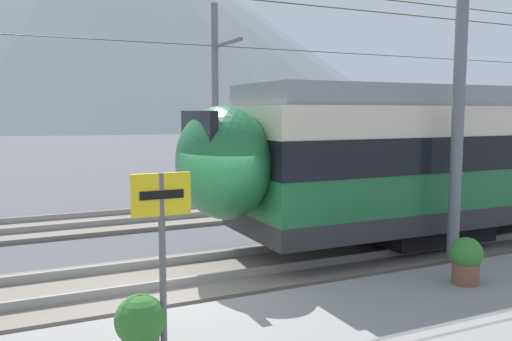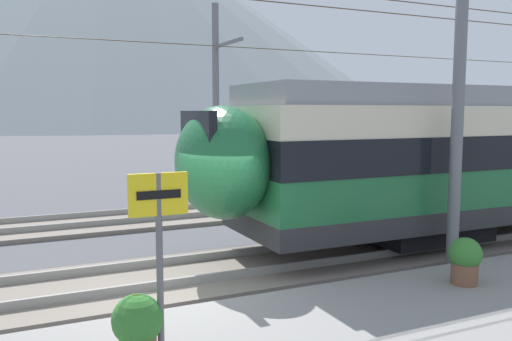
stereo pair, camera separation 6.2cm
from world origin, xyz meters
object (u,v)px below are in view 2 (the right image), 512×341
Objects in this scene: catenary_mast_far_side at (218,99)px; potted_plant_platform_edge at (137,324)px; platform_sign at (159,224)px; potted_plant_by_shelter at (465,258)px; catenary_mast_mid at (455,58)px.

catenary_mast_far_side reaches higher than potted_plant_platform_edge.
platform_sign is 2.77× the size of potted_plant_by_shelter.
catenary_mast_mid is 1.00× the size of catenary_mast_far_side.
potted_plant_platform_edge is 1.01× the size of potted_plant_by_shelter.
catenary_mast_far_side is 12.95m from platform_sign.
platform_sign reaches higher than potted_plant_by_shelter.
catenary_mast_mid is 3.98m from potted_plant_by_shelter.
catenary_mast_far_side reaches higher than potted_plant_by_shelter.
potted_plant_platform_edge is at bearing -163.93° from catenary_mast_mid.
potted_plant_platform_edge is at bearing -174.97° from potted_plant_by_shelter.
platform_sign is at bearing -10.56° from potted_plant_platform_edge.
potted_plant_by_shelter is at bearing 5.03° from potted_plant_platform_edge.
catenary_mast_mid is at bearing 54.28° from potted_plant_by_shelter.
potted_plant_platform_edge is (-6.80, -1.96, -3.54)m from catenary_mast_mid.
platform_sign is (-6.53, -2.01, -2.36)m from catenary_mast_mid.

